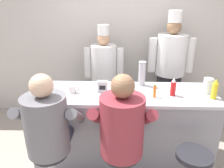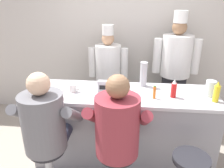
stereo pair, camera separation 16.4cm
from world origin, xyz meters
name	(u,v)px [view 2 (the right image)]	position (x,y,z in m)	size (l,w,h in m)	color
wall_back	(128,40)	(0.00, 1.70, 1.35)	(10.00, 0.06, 2.70)	beige
diner_counter	(123,126)	(0.00, 0.36, 0.48)	(2.25, 0.72, 0.96)	gray
ketchup_bottle_red	(174,89)	(0.58, 0.29, 1.06)	(0.06, 0.06, 0.22)	red
mustard_bottle_yellow	(217,92)	(1.03, 0.22, 1.07)	(0.07, 0.07, 0.24)	yellow
hot_sauce_bottle_orange	(154,92)	(0.36, 0.23, 1.03)	(0.03, 0.03, 0.16)	orange
water_pitcher_clear	(210,88)	(1.01, 0.37, 1.05)	(0.13, 0.12, 0.19)	silver
breakfast_plate	(54,90)	(-0.86, 0.32, 0.97)	(0.23, 0.23, 0.05)	white
cereal_bowl	(56,96)	(-0.77, 0.10, 0.98)	(0.15, 0.15, 0.06)	#B24C47
coffee_mug_white	(73,88)	(-0.62, 0.32, 1.00)	(0.13, 0.08, 0.09)	white
cup_stack_steel	(144,74)	(0.24, 0.61, 1.12)	(0.10, 0.10, 0.32)	#B7BABF
napkin_dispenser_chrome	(103,86)	(-0.26, 0.36, 1.03)	(0.12, 0.07, 0.14)	silver
diner_seated_grey	(45,124)	(-0.75, -0.28, 0.86)	(0.64, 0.63, 1.42)	#B2B5BA
diner_seated_maroon	(118,128)	(-0.02, -0.28, 0.86)	(0.64, 0.63, 1.42)	#B2B5BA
cook_in_whites_near	(108,71)	(-0.31, 1.33, 0.91)	(0.65, 0.41, 1.65)	#232328
cook_in_whites_far	(175,66)	(0.77, 1.35, 1.03)	(0.73, 0.47, 1.86)	#232328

